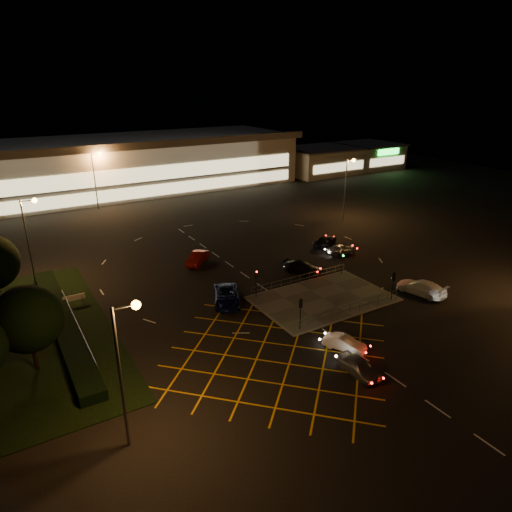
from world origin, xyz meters
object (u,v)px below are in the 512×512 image
car_near_silver (359,367)px  car_approach_white (421,287)px  signal_se (393,280)px  signal_nw (256,278)px  car_queue_white (345,343)px  signal_sw (301,308)px  car_right_silver (341,249)px  signal_ne (342,257)px  car_left_blue (227,296)px  car_far_dkgrey (303,267)px  car_circ_red (197,258)px  car_east_grey (325,240)px

car_near_silver → car_approach_white: 17.68m
signal_se → car_near_silver: 14.50m
signal_nw → car_queue_white: size_ratio=0.85×
signal_sw → car_right_silver: size_ratio=0.83×
signal_sw → signal_ne: (12.00, 7.99, 0.00)m
signal_se → car_queue_white: signal_se is taller
car_left_blue → car_far_dkgrey: car_left_blue is taller
car_left_blue → car_right_silver: size_ratio=1.49×
car_left_blue → car_approach_white: car_approach_white is taller
car_near_silver → signal_se: bearing=34.7°
car_left_blue → car_far_dkgrey: 11.93m
signal_se → car_left_blue: bearing=-29.3°
signal_se → car_circ_red: size_ratio=0.68×
car_near_silver → car_approach_white: size_ratio=0.75×
signal_nw → car_far_dkgrey: signal_nw is taller
signal_nw → car_near_silver: 16.03m
car_left_blue → car_far_dkgrey: size_ratio=1.20×
car_far_dkgrey → car_east_grey: (8.72, 6.41, -0.01)m
car_right_silver → car_circ_red: 19.36m
car_queue_white → car_right_silver: bearing=22.4°
car_left_blue → car_approach_white: 21.32m
signal_ne → car_left_blue: 15.36m
signal_se → signal_nw: bearing=-33.6°
signal_sw → car_right_silver: bearing=-140.9°
car_queue_white → car_near_silver: bearing=-140.9°
signal_ne → signal_se: bearing=-90.0°
car_circ_red → car_approach_white: 27.07m
signal_sw → car_queue_white: 5.16m
signal_se → car_right_silver: bearing=-109.4°
car_left_blue → car_circ_red: bearing=105.1°
signal_se → signal_nw: 14.41m
car_far_dkgrey → car_circ_red: bearing=103.3°
car_approach_white → car_circ_red: bearing=-62.3°
signal_sw → car_right_silver: (16.81, 13.64, -1.72)m
signal_nw → car_approach_white: bearing=-27.9°
car_near_silver → car_circ_red: 28.20m
signal_sw → car_queue_white: signal_sw is taller
signal_se → car_approach_white: signal_se is taller
car_right_silver → car_east_grey: bearing=8.0°
car_far_dkgrey → car_approach_white: bearing=-89.9°
car_near_silver → car_far_dkgrey: (8.41, 18.95, -0.01)m
car_near_silver → car_queue_white: 3.62m
signal_sw → car_left_blue: size_ratio=0.55×
signal_nw → car_east_grey: signal_nw is taller
signal_sw → signal_nw: bearing=-90.0°
signal_se → car_circ_red: bearing=-56.5°
car_east_grey → car_approach_white: bearing=144.4°
car_far_dkgrey → car_right_silver: car_far_dkgrey is taller
signal_ne → car_far_dkgrey: signal_ne is taller
car_right_silver → signal_ne: bearing=152.3°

